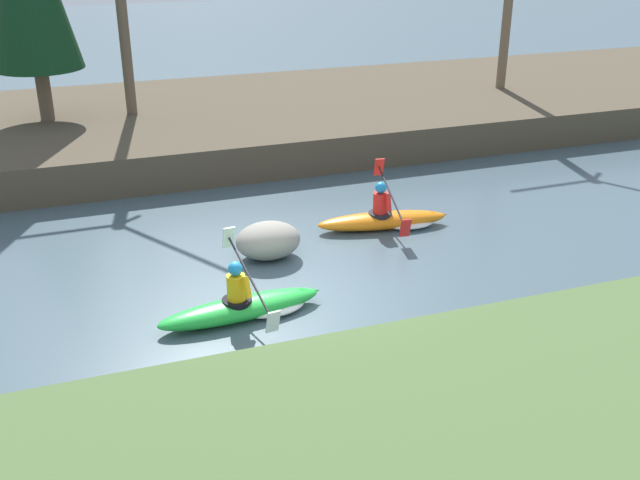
# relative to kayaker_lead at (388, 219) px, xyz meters

# --- Properties ---
(ground_plane) EXTENTS (90.00, 90.00, 0.00)m
(ground_plane) POSITION_rel_kayaker_lead_xyz_m (-2.85, -2.25, -0.20)
(ground_plane) COLOR #425660
(riverbank_far) EXTENTS (44.00, 8.34, 0.91)m
(riverbank_far) POSITION_rel_kayaker_lead_xyz_m (-2.85, 7.73, 0.26)
(riverbank_far) COLOR #4C4233
(riverbank_far) RESTS_ON ground
(kayaker_lead) EXTENTS (2.80, 2.07, 1.20)m
(kayaker_lead) POSITION_rel_kayaker_lead_xyz_m (0.00, 0.00, 0.00)
(kayaker_lead) COLOR orange
(kayaker_lead) RESTS_ON ground
(kayaker_middle) EXTENTS (2.79, 2.07, 1.20)m
(kayaker_middle) POSITION_rel_kayaker_lead_xyz_m (-3.64, -2.60, 0.00)
(kayaker_middle) COLOR green
(kayaker_middle) RESTS_ON ground
(boulder_midstream) EXTENTS (1.23, 0.96, 0.69)m
(boulder_midstream) POSITION_rel_kayaker_lead_xyz_m (-2.70, -0.56, 0.15)
(boulder_midstream) COLOR gray
(boulder_midstream) RESTS_ON ground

